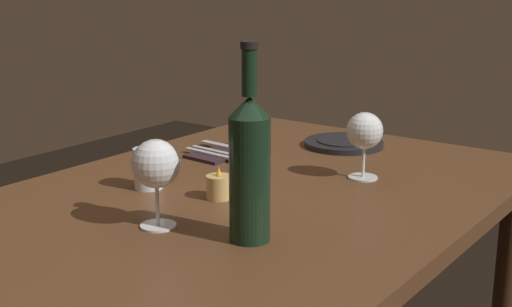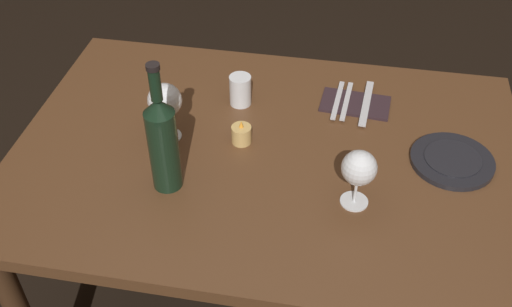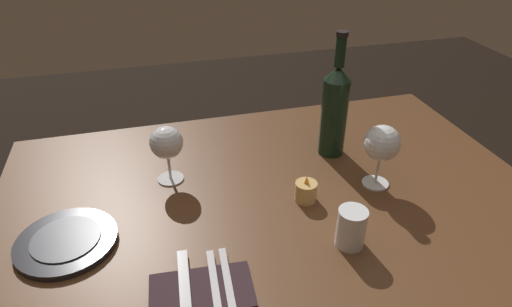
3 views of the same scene
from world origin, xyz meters
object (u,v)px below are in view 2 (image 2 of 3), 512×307
object	(u,v)px
votive_candle	(241,135)
fork_inner	(347,101)
wine_glass_left	(359,169)
fork_outer	(338,100)
folded_napkin	(355,104)
wine_bottle	(163,141)
wine_glass_right	(165,101)
dinner_plate	(452,160)
table_knife	(366,103)
water_tumbler	(240,91)

from	to	relation	value
votive_candle	fork_inner	world-z (taller)	votive_candle
wine_glass_left	fork_outer	bearing A→B (deg)	100.20
folded_napkin	votive_candle	bearing A→B (deg)	-143.16
wine_glass_left	folded_napkin	world-z (taller)	wine_glass_left
wine_glass_left	wine_bottle	bearing A→B (deg)	-177.71
wine_glass_right	votive_candle	xyz separation A→B (m)	(0.19, 0.01, -0.09)
dinner_plate	fork_inner	distance (m)	0.34
table_knife	wine_glass_right	bearing A→B (deg)	-155.83
wine_glass_right	fork_inner	bearing A→B (deg)	26.74
wine_glass_left	votive_candle	xyz separation A→B (m)	(-0.30, 0.17, -0.08)
wine_glass_right	fork_outer	world-z (taller)	wine_glass_right
wine_bottle	votive_candle	bearing A→B (deg)	52.34
water_tumbler	fork_outer	distance (m)	0.27
water_tumbler	folded_napkin	xyz separation A→B (m)	(0.32, 0.05, -0.04)
wine_glass_right	table_knife	distance (m)	0.56
wine_glass_left	fork_inner	world-z (taller)	wine_glass_left
dinner_plate	votive_candle	bearing A→B (deg)	-178.64
votive_candle	table_knife	size ratio (longest dim) A/B	0.32
wine_glass_left	fork_outer	size ratio (longest dim) A/B	0.83
fork_inner	dinner_plate	bearing A→B (deg)	-35.80
folded_napkin	table_knife	distance (m)	0.03
folded_napkin	fork_outer	size ratio (longest dim) A/B	1.09
fork_inner	wine_bottle	bearing A→B (deg)	-135.26
wine_glass_right	folded_napkin	distance (m)	0.54
fork_inner	table_knife	world-z (taller)	same
water_tumbler	folded_napkin	bearing A→B (deg)	8.47
wine_bottle	dinner_plate	world-z (taller)	wine_bottle
wine_glass_right	votive_candle	size ratio (longest dim) A/B	2.42
folded_napkin	dinner_plate	bearing A→B (deg)	-38.41
water_tumbler	votive_candle	bearing A→B (deg)	-77.78
folded_napkin	fork_inner	distance (m)	0.03
wine_bottle	water_tumbler	world-z (taller)	wine_bottle
wine_bottle	votive_candle	xyz separation A→B (m)	(0.14, 0.19, -0.11)
votive_candle	table_knife	xyz separation A→B (m)	(0.31, 0.21, -0.01)
wine_glass_right	fork_outer	bearing A→B (deg)	28.08
table_knife	fork_inner	bearing A→B (deg)	180.00
wine_bottle	wine_glass_left	bearing A→B (deg)	2.29
wine_glass_left	dinner_plate	bearing A→B (deg)	37.72
dinner_plate	fork_inner	world-z (taller)	dinner_plate
wine_glass_right	table_knife	world-z (taller)	wine_glass_right
wine_glass_right	wine_bottle	size ratio (longest dim) A/B	0.48
wine_bottle	water_tumbler	size ratio (longest dim) A/B	3.89
wine_glass_left	wine_glass_right	size ratio (longest dim) A/B	0.92
votive_candle	wine_glass_left	bearing A→B (deg)	-29.11
wine_bottle	fork_inner	xyz separation A→B (m)	(0.40, 0.40, -0.12)
water_tumbler	votive_candle	distance (m)	0.17
wine_glass_left	fork_outer	world-z (taller)	wine_glass_left
wine_bottle	table_knife	distance (m)	0.62
table_knife	fork_outer	bearing A→B (deg)	180.00
wine_bottle	fork_outer	world-z (taller)	wine_bottle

